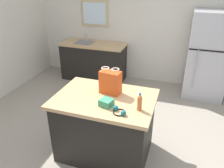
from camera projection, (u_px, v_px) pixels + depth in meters
The scene contains 9 objects.
ground at pixel (121, 148), 3.27m from camera, with size 6.84×6.84×0.00m, color #9E9384.
back_wall at pixel (154, 22), 4.85m from camera, with size 5.70×0.13×2.75m.
kitchen_island at pixel (105, 126), 3.02m from camera, with size 1.28×0.91×0.90m.
refrigerator at pixel (208, 56), 4.38m from camera, with size 0.78×0.74×1.73m.
sink_counter at pixel (94, 61), 5.31m from camera, with size 1.52×0.66×1.07m.
shopping_bag at pixel (110, 82), 2.86m from camera, with size 0.29×0.19×0.35m.
small_box at pixel (106, 103), 2.62m from camera, with size 0.15×0.14×0.08m, color #388E66.
bottle at pixel (140, 102), 2.51m from camera, with size 0.06×0.06×0.22m.
ear_defenders at pixel (119, 111), 2.49m from camera, with size 0.21×0.21×0.06m.
Camera 1 is at (0.68, -2.42, 2.30)m, focal length 35.40 mm.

